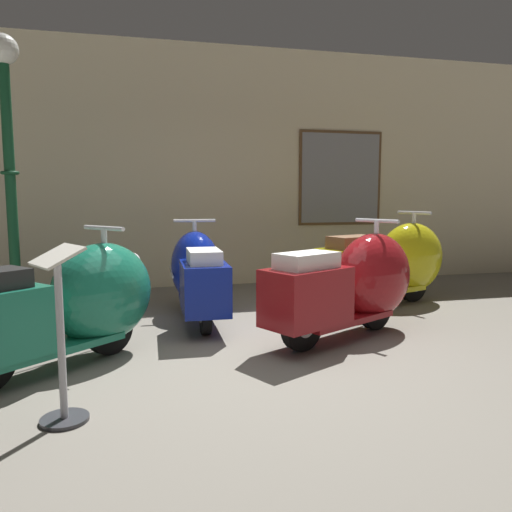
{
  "coord_description": "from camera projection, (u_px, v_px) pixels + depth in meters",
  "views": [
    {
      "loc": [
        -0.97,
        -3.65,
        1.32
      ],
      "look_at": [
        0.22,
        1.2,
        0.72
      ],
      "focal_mm": 35.05,
      "sensor_mm": 36.0,
      "label": 1
    }
  ],
  "objects": [
    {
      "name": "showroom_back_wall",
      "position": [
        201.0,
        168.0,
        7.28
      ],
      "size": [
        18.0,
        0.24,
        3.46
      ],
      "color": "beige",
      "rests_on": "ground"
    },
    {
      "name": "scooter_0",
      "position": [
        73.0,
        304.0,
        3.85
      ],
      "size": [
        1.66,
        1.53,
        1.08
      ],
      "rotation": [
        0.0,
        0.0,
        0.71
      ],
      "color": "black",
      "rests_on": "ground"
    },
    {
      "name": "info_stanchion",
      "position": [
        61.0,
        350.0,
        2.89
      ],
      "size": [
        0.35,
        0.39,
        1.04
      ],
      "color": "#333338",
      "rests_on": "ground"
    },
    {
      "name": "scooter_1",
      "position": [
        198.0,
        274.0,
        5.39
      ],
      "size": [
        0.58,
        1.74,
        1.06
      ],
      "rotation": [
        0.0,
        0.0,
        1.54
      ],
      "color": "black",
      "rests_on": "ground"
    },
    {
      "name": "lamppost",
      "position": [
        9.0,
        153.0,
        5.32
      ],
      "size": [
        0.32,
        0.32,
        2.99
      ],
      "color": "#144728",
      "rests_on": "ground"
    },
    {
      "name": "ground_plane",
      "position": [
        266.0,
        365.0,
        3.9
      ],
      "size": [
        60.0,
        60.0,
        0.0
      ],
      "primitive_type": "plane",
      "color": "slate"
    },
    {
      "name": "scooter_3",
      "position": [
        394.0,
        263.0,
        6.03
      ],
      "size": [
        1.92,
        1.1,
        1.13
      ],
      "rotation": [
        0.0,
        0.0,
        0.33
      ],
      "color": "black",
      "rests_on": "ground"
    },
    {
      "name": "scooter_2",
      "position": [
        355.0,
        283.0,
        4.68
      ],
      "size": [
        1.83,
        1.28,
        1.1
      ],
      "rotation": [
        0.0,
        0.0,
        0.48
      ],
      "color": "black",
      "rests_on": "ground"
    }
  ]
}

